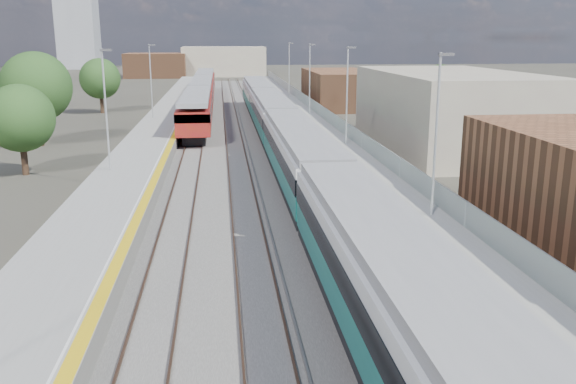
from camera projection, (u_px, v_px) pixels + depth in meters
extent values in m
plane|color=#47443A|center=(256.00, 141.00, 55.26)|extent=(320.00, 320.00, 0.00)
cube|color=#565451|center=(231.00, 137.00, 57.42)|extent=(10.50, 155.00, 0.06)
cube|color=#4C3323|center=(261.00, 132.00, 60.14)|extent=(0.07, 160.00, 0.14)
cube|color=#4C3323|center=(276.00, 132.00, 60.29)|extent=(0.07, 160.00, 0.14)
cube|color=#4C3323|center=(226.00, 132.00, 59.76)|extent=(0.07, 160.00, 0.14)
cube|color=#4C3323|center=(240.00, 132.00, 59.92)|extent=(0.07, 160.00, 0.14)
cube|color=#4C3323|center=(190.00, 133.00, 59.39)|extent=(0.07, 160.00, 0.14)
cube|color=#4C3323|center=(204.00, 133.00, 59.54)|extent=(0.07, 160.00, 0.14)
cube|color=gray|center=(258.00, 132.00, 60.10)|extent=(0.08, 160.00, 0.10)
cube|color=gray|center=(244.00, 132.00, 59.95)|extent=(0.08, 160.00, 0.10)
cube|color=slate|center=(310.00, 131.00, 58.11)|extent=(4.70, 155.00, 1.00)
cube|color=gray|center=(310.00, 126.00, 57.99)|extent=(4.70, 155.00, 0.03)
cube|color=gold|center=(288.00, 126.00, 57.76)|extent=(0.40, 155.00, 0.01)
cube|color=gray|center=(333.00, 119.00, 58.07)|extent=(0.06, 155.00, 1.20)
cylinder|color=#9EA0A3|center=(436.00, 136.00, 27.82)|extent=(0.12, 0.12, 7.50)
cube|color=#4C4C4F|center=(446.00, 54.00, 26.95)|extent=(0.70, 0.18, 0.14)
cylinder|color=#9EA0A3|center=(347.00, 96.00, 47.09)|extent=(0.12, 0.12, 7.50)
cube|color=#4C4C4F|center=(351.00, 47.00, 46.22)|extent=(0.70, 0.18, 0.14)
cylinder|color=#9EA0A3|center=(310.00, 79.00, 66.36)|extent=(0.12, 0.12, 7.50)
cube|color=#4C4C4F|center=(312.00, 45.00, 65.48)|extent=(0.70, 0.18, 0.14)
cylinder|color=#9EA0A3|center=(289.00, 70.00, 85.62)|extent=(0.12, 0.12, 7.50)
cube|color=#4C4C4F|center=(291.00, 43.00, 84.75)|extent=(0.70, 0.18, 0.14)
cube|color=slate|center=(157.00, 133.00, 56.58)|extent=(4.30, 155.00, 1.00)
cube|color=gray|center=(157.00, 128.00, 56.46)|extent=(4.30, 155.00, 0.03)
cube|color=gold|center=(178.00, 128.00, 56.66)|extent=(0.45, 155.00, 0.01)
cube|color=silver|center=(174.00, 128.00, 56.62)|extent=(0.08, 155.00, 0.01)
cylinder|color=#9EA0A3|center=(106.00, 111.00, 37.59)|extent=(0.12, 0.12, 7.50)
cube|color=#4C4C4F|center=(106.00, 50.00, 36.72)|extent=(0.70, 0.18, 0.14)
cylinder|color=#9EA0A3|center=(151.00, 81.00, 62.63)|extent=(0.12, 0.12, 7.50)
cube|color=#4C4C4F|center=(151.00, 45.00, 61.76)|extent=(0.70, 0.18, 0.14)
cube|color=#A19181|center=(449.00, 110.00, 51.37)|extent=(11.00, 22.00, 6.40)
cube|color=brown|center=(339.00, 89.00, 83.04)|extent=(8.00, 18.00, 4.80)
cube|color=#A19181|center=(224.00, 61.00, 150.53)|extent=(20.00, 14.00, 7.00)
cube|color=brown|center=(156.00, 65.00, 144.17)|extent=(14.00, 12.00, 5.60)
cube|color=gray|center=(76.00, 0.00, 180.41)|extent=(11.00, 11.00, 40.00)
cube|color=black|center=(391.00, 335.00, 17.37)|extent=(2.79, 20.02, 0.47)
cube|color=#13645A|center=(392.00, 308.00, 17.17)|extent=(2.90, 20.02, 1.17)
cube|color=black|center=(393.00, 278.00, 16.94)|extent=(2.96, 20.02, 0.80)
cube|color=silver|center=(394.00, 256.00, 16.78)|extent=(2.90, 20.02, 0.49)
cube|color=gray|center=(395.00, 242.00, 16.68)|extent=(2.57, 20.02, 0.41)
cube|color=black|center=(299.00, 177.00, 37.14)|extent=(2.79, 20.02, 0.47)
cube|color=#13645A|center=(299.00, 164.00, 36.94)|extent=(2.90, 20.02, 1.17)
cube|color=black|center=(299.00, 149.00, 36.71)|extent=(2.96, 20.02, 0.80)
cube|color=silver|center=(299.00, 138.00, 36.56)|extent=(2.90, 20.02, 0.49)
cube|color=gray|center=(299.00, 131.00, 36.45)|extent=(2.57, 20.02, 0.41)
cube|color=black|center=(271.00, 128.00, 56.91)|extent=(2.79, 20.02, 0.47)
cube|color=#13645A|center=(271.00, 120.00, 56.71)|extent=(2.90, 20.02, 1.17)
cube|color=black|center=(271.00, 110.00, 56.48)|extent=(2.96, 20.02, 0.80)
cube|color=silver|center=(271.00, 103.00, 56.33)|extent=(2.90, 20.02, 0.49)
cube|color=gray|center=(271.00, 98.00, 56.22)|extent=(2.57, 20.02, 0.41)
cube|color=black|center=(258.00, 105.00, 76.68)|extent=(2.79, 20.02, 0.47)
cube|color=#13645A|center=(257.00, 99.00, 76.48)|extent=(2.90, 20.02, 1.17)
cube|color=black|center=(257.00, 91.00, 76.25)|extent=(2.96, 20.02, 0.80)
cube|color=silver|center=(257.00, 86.00, 76.10)|extent=(2.90, 20.02, 0.49)
cube|color=gray|center=(257.00, 82.00, 75.99)|extent=(2.57, 20.02, 0.41)
cube|color=black|center=(197.00, 128.00, 60.10)|extent=(1.98, 16.83, 0.69)
cube|color=maroon|center=(197.00, 111.00, 59.69)|extent=(2.92, 19.79, 2.08)
cube|color=black|center=(196.00, 106.00, 59.57)|extent=(2.98, 19.79, 0.73)
cube|color=gray|center=(196.00, 95.00, 59.31)|extent=(2.60, 19.79, 0.42)
cube|color=black|center=(202.00, 106.00, 79.65)|extent=(1.98, 16.83, 0.69)
cube|color=maroon|center=(202.00, 93.00, 79.24)|extent=(2.92, 19.79, 2.08)
cube|color=black|center=(202.00, 89.00, 79.12)|extent=(2.98, 19.79, 0.73)
cube|color=gray|center=(202.00, 81.00, 78.86)|extent=(2.60, 19.79, 0.42)
cube|color=black|center=(206.00, 92.00, 99.20)|extent=(1.98, 16.83, 0.69)
cube|color=maroon|center=(205.00, 82.00, 98.80)|extent=(2.92, 19.79, 2.08)
cube|color=black|center=(205.00, 79.00, 98.67)|extent=(2.98, 19.79, 0.73)
cube|color=gray|center=(205.00, 72.00, 98.41)|extent=(2.60, 19.79, 0.42)
cylinder|color=#382619|center=(24.00, 159.00, 41.54)|extent=(0.44, 0.44, 2.16)
sphere|color=#29491C|center=(20.00, 118.00, 40.85)|extent=(4.56, 4.56, 4.56)
cylinder|color=#382619|center=(40.00, 130.00, 52.66)|extent=(0.44, 0.44, 2.82)
sphere|color=#29491C|center=(36.00, 87.00, 51.76)|extent=(5.94, 5.94, 5.94)
cylinder|color=#382619|center=(102.00, 104.00, 75.81)|extent=(0.44, 0.44, 2.35)
sphere|color=#29491C|center=(100.00, 79.00, 75.05)|extent=(4.97, 4.97, 4.97)
cylinder|color=#382619|center=(439.00, 103.00, 77.74)|extent=(0.44, 0.44, 2.07)
sphere|color=#29491C|center=(440.00, 82.00, 77.07)|extent=(4.36, 4.36, 4.36)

